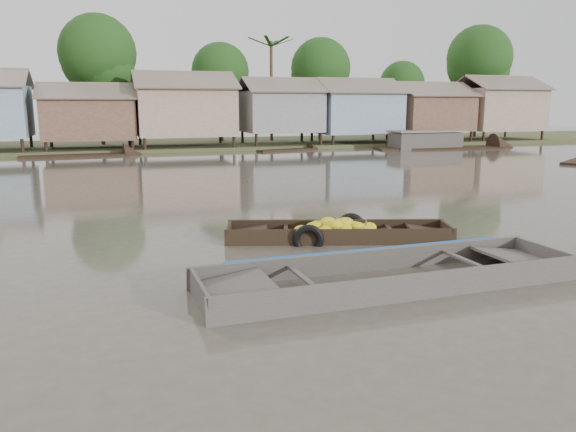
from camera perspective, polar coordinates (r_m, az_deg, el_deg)
name	(u,v)px	position (r m, az deg, el deg)	size (l,w,h in m)	color
ground	(267,265)	(11.33, -2.11, -5.05)	(120.00, 120.00, 0.00)	#4A4438
riverbank	(187,105)	(42.74, -10.22, 11.02)	(120.00, 12.47, 10.22)	#384723
banana_boat	(335,234)	(13.47, 4.80, -1.78)	(5.49, 2.78, 0.77)	black
viewer_boat	(391,281)	(10.35, 10.40, -6.54)	(7.07, 1.98, 0.57)	#433D39
distant_boats	(372,148)	(38.77, 8.57, 6.83)	(45.24, 15.24, 1.38)	black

